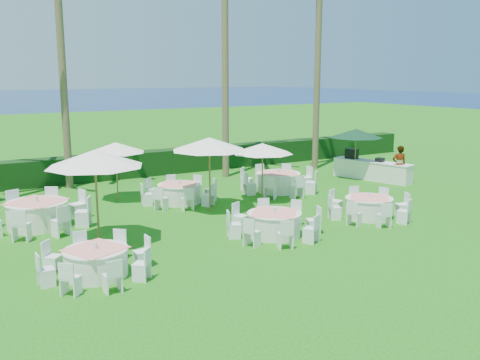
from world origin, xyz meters
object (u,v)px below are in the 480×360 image
object	(u,v)px
banquet_table_b	(274,223)
umbrella_b	(209,144)
buffet_table	(371,170)
umbrella_green	(356,133)
umbrella_a	(95,158)
umbrella_c	(116,148)
banquet_table_f	(278,182)
umbrella_d	(262,148)
banquet_table_c	(369,207)
banquet_table_d	(37,214)
staff_person	(399,165)
banquet_table_e	(179,193)
banquet_table_a	(96,262)

from	to	relation	value
banquet_table_b	umbrella_b	distance (m)	4.30
banquet_table_b	buffet_table	xyz separation A→B (m)	(9.07, 5.12, 0.09)
umbrella_green	buffet_table	distance (m)	1.88
umbrella_a	umbrella_c	bearing A→B (deg)	66.50
banquet_table_f	umbrella_green	bearing A→B (deg)	7.16
banquet_table_b	umbrella_a	xyz separation A→B (m)	(-4.95, 1.89, 2.18)
banquet_table_f	umbrella_d	bearing A→B (deg)	-144.38
banquet_table_c	umbrella_d	bearing A→B (deg)	114.54
umbrella_c	buffet_table	size ratio (longest dim) A/B	0.59
banquet_table_d	umbrella_d	bearing A→B (deg)	-4.41
buffet_table	umbrella_b	bearing A→B (deg)	-171.69
banquet_table_c	buffet_table	distance (m)	7.13
banquet_table_d	umbrella_a	bearing A→B (deg)	-66.98
banquet_table_c	staff_person	distance (m)	6.45
banquet_table_e	umbrella_b	world-z (taller)	umbrella_b
banquet_table_d	umbrella_green	xyz separation A→B (m)	(14.81, 1.08, 1.72)
banquet_table_d	umbrella_a	xyz separation A→B (m)	(1.21, -2.84, 2.12)
banquet_table_e	umbrella_b	distance (m)	2.75
buffet_table	umbrella_a	bearing A→B (deg)	-167.03
banquet_table_d	banquet_table_c	bearing A→B (deg)	-24.57
banquet_table_e	staff_person	distance (m)	10.27
umbrella_green	banquet_table_e	bearing A→B (deg)	-178.06
umbrella_b	umbrella_d	distance (m)	2.55
banquet_table_b	umbrella_green	bearing A→B (deg)	33.87
banquet_table_c	umbrella_b	distance (m)	6.06
umbrella_a	umbrella_green	bearing A→B (deg)	16.07
staff_person	banquet_table_b	bearing A→B (deg)	45.99
banquet_table_c	buffet_table	size ratio (longest dim) A/B	0.71
umbrella_b	umbrella_c	bearing A→B (deg)	125.80
banquet_table_c	umbrella_green	distance (m)	7.58
umbrella_d	umbrella_green	world-z (taller)	umbrella_green
banquet_table_e	umbrella_green	bearing A→B (deg)	1.94
banquet_table_f	banquet_table_b	bearing A→B (deg)	-125.83
banquet_table_a	buffet_table	xyz separation A→B (m)	(14.79, 5.68, 0.11)
banquet_table_c	banquet_table_e	world-z (taller)	banquet_table_e
banquet_table_d	umbrella_green	bearing A→B (deg)	4.16
banquet_table_b	banquet_table_f	bearing A→B (deg)	54.17
banquet_table_f	umbrella_a	world-z (taller)	umbrella_a
banquet_table_d	umbrella_c	size ratio (longest dim) A/B	1.47
umbrella_a	banquet_table_e	bearing A→B (deg)	40.53
umbrella_a	umbrella_c	distance (m)	5.68
banquet_table_b	umbrella_c	size ratio (longest dim) A/B	1.25
umbrella_b	umbrella_green	size ratio (longest dim) A/B	1.11
banquet_table_a	staff_person	world-z (taller)	staff_person
umbrella_c	umbrella_d	bearing A→B (deg)	-31.42
banquet_table_d	umbrella_d	distance (m)	8.55
staff_person	umbrella_a	bearing A→B (deg)	31.65
banquet_table_a	banquet_table_c	xyz separation A→B (m)	(9.76, 0.62, 0.01)
banquet_table_a	banquet_table_b	distance (m)	5.75
umbrella_green	buffet_table	bearing A→B (deg)	-58.72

